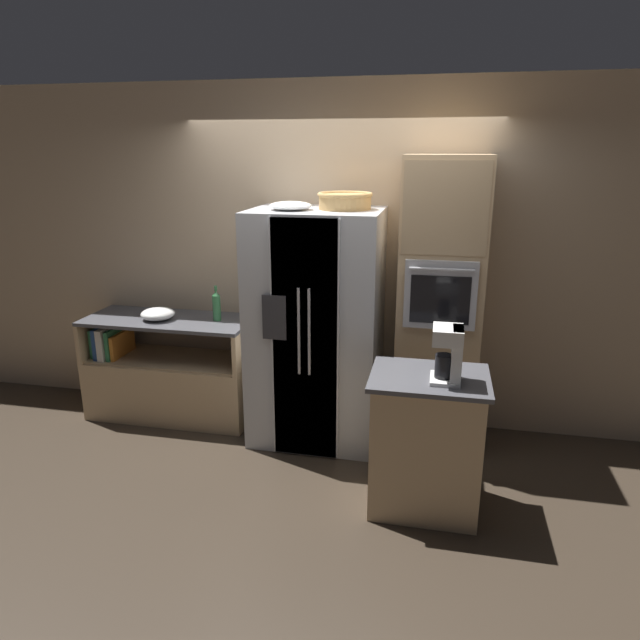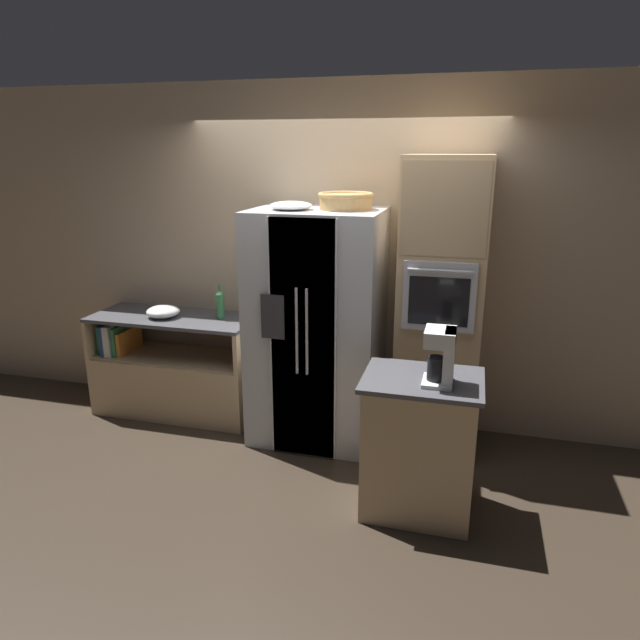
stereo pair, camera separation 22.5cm
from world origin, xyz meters
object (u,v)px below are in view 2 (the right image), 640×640
at_px(wall_oven, 440,308).
at_px(coffee_maker, 443,354).
at_px(wicker_basket, 346,200).
at_px(fruit_bowl, 291,205).
at_px(mixing_bowl, 163,311).
at_px(refrigerator, 317,328).
at_px(bottle_tall, 220,304).

xyz_separation_m(wall_oven, coffee_maker, (0.08, -0.98, -0.01)).
distance_m(wicker_basket, fruit_bowl, 0.41).
distance_m(wall_oven, mixing_bowl, 2.33).
xyz_separation_m(refrigerator, coffee_maker, (1.02, -0.89, 0.19)).
relative_size(wall_oven, mixing_bowl, 7.89).
distance_m(wicker_basket, mixing_bowl, 1.87).
bearing_deg(bottle_tall, refrigerator, -8.67).
relative_size(wall_oven, bottle_tall, 7.49).
height_order(fruit_bowl, bottle_tall, fruit_bowl).
height_order(fruit_bowl, coffee_maker, fruit_bowl).
height_order(wall_oven, mixing_bowl, wall_oven).
bearing_deg(refrigerator, wall_oven, 5.65).
distance_m(wall_oven, wicker_basket, 1.07).
relative_size(fruit_bowl, mixing_bowl, 1.11).
relative_size(mixing_bowl, coffee_maker, 0.83).
bearing_deg(refrigerator, fruit_bowl, -155.19).
bearing_deg(mixing_bowl, coffee_maker, -21.51).
xyz_separation_m(wall_oven, fruit_bowl, (-1.11, -0.17, 0.75)).
distance_m(refrigerator, wicker_basket, 1.01).
height_order(refrigerator, bottle_tall, refrigerator).
bearing_deg(coffee_maker, refrigerator, 138.78).
bearing_deg(wicker_basket, refrigerator, -165.46).
xyz_separation_m(wicker_basket, mixing_bowl, (-1.59, 0.00, -0.97)).
relative_size(refrigerator, coffee_maker, 5.39).
relative_size(wicker_basket, bottle_tall, 1.37).
distance_m(wall_oven, bottle_tall, 1.83).
bearing_deg(refrigerator, bottle_tall, 171.33).
relative_size(wall_oven, fruit_bowl, 7.11).
bearing_deg(mixing_bowl, wicker_basket, -0.05).
distance_m(refrigerator, mixing_bowl, 1.39).
relative_size(refrigerator, wicker_basket, 4.49).
distance_m(refrigerator, bottle_tall, 0.90).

